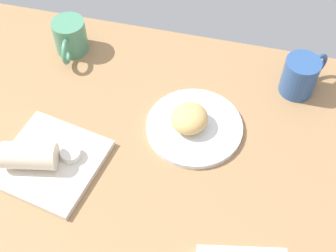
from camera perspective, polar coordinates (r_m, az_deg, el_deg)
dining_table at (r=114.31cm, az=-6.56°, el=-4.26°), size 110.00×90.00×4.00cm
round_plate at (r=116.19cm, az=3.15°, el=-0.13°), size 23.44×23.44×1.40cm
scone_pastry at (r=113.37cm, az=2.56°, el=0.92°), size 11.80×12.00×5.52cm
square_plate at (r=113.46cm, az=-13.79°, el=-4.19°), size 25.51×25.51×1.60cm
sauce_cup at (r=111.38cm, az=-11.50°, el=-3.29°), size 4.57×4.57×2.02cm
breakfast_wrap at (r=110.90cm, az=-16.16°, el=-3.42°), size 13.05×8.38×6.15cm
coffee_mug at (r=125.26cm, az=15.54°, el=5.84°), size 11.14×12.26×10.25cm
second_mug at (r=133.86cm, az=-11.60°, el=10.37°), size 8.83×13.78×9.48cm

